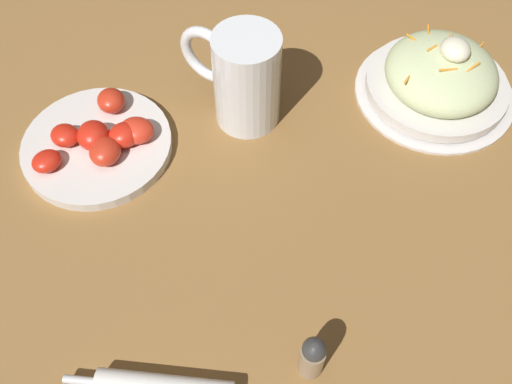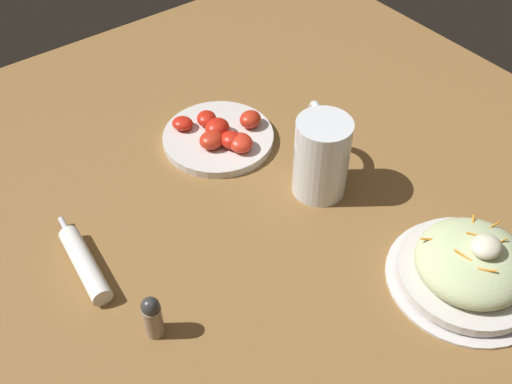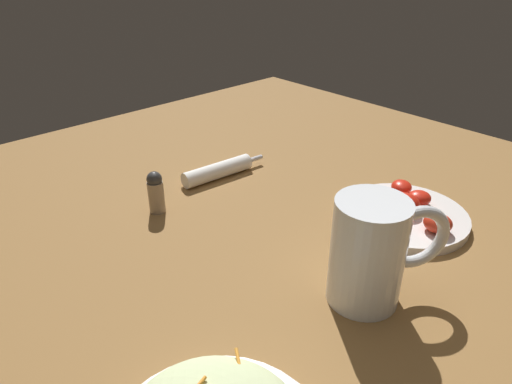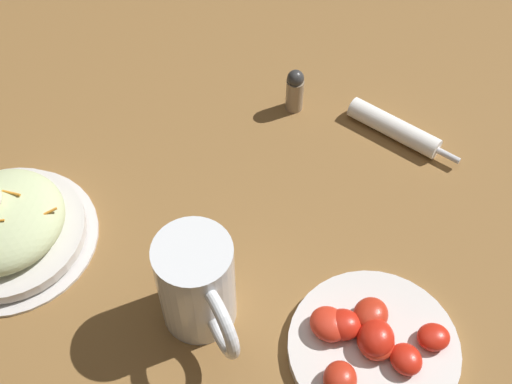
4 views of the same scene
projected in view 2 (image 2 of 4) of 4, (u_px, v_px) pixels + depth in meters
ground_plane at (255, 236)px, 0.96m from camera, size 1.43×1.43×0.00m
salad_plate at (470, 267)px, 0.88m from camera, size 0.24×0.24×0.10m
beer_mug at (321, 159)px, 0.99m from camera, size 0.11×0.14×0.14m
napkin_roll at (84, 263)px, 0.90m from camera, size 0.04×0.18×0.03m
tomato_plate at (220, 135)px, 1.11m from camera, size 0.21×0.21×0.05m
salt_shaker at (152, 316)px, 0.81m from camera, size 0.03×0.03×0.08m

